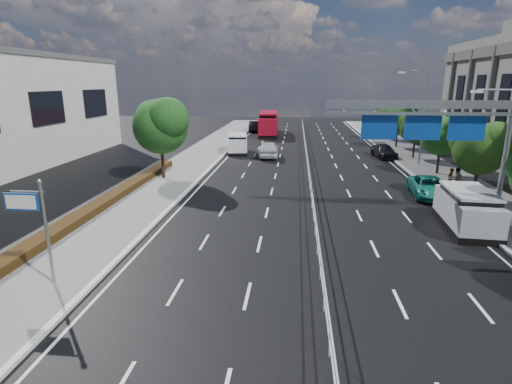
{
  "coord_description": "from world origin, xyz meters",
  "views": [
    {
      "loc": [
        -1.14,
        -13.39,
        7.79
      ],
      "look_at": [
        -3.08,
        6.05,
        2.4
      ],
      "focal_mm": 28.0,
      "sensor_mm": 36.0,
      "label": 1
    }
  ],
  "objects_px": {
    "near_car_silver": "(269,149)",
    "silver_minivan": "(467,209)",
    "white_minivan": "(238,144)",
    "red_bus": "(269,123)",
    "parked_car_teal": "(430,187)",
    "pedestrian_a": "(450,178)",
    "near_car_dark": "(255,126)",
    "pedestrian_b": "(456,180)",
    "parked_car_dark": "(384,151)",
    "overhead_gantry": "(437,123)",
    "toilet_sign": "(33,215)"
  },
  "relations": [
    {
      "from": "pedestrian_b",
      "to": "parked_car_dark",
      "type": "bearing_deg",
      "value": -85.17
    },
    {
      "from": "red_bus",
      "to": "parked_car_teal",
      "type": "xyz_separation_m",
      "value": [
        13.65,
        -33.62,
        -1.1
      ]
    },
    {
      "from": "toilet_sign",
      "to": "near_car_dark",
      "type": "relative_size",
      "value": 0.85
    },
    {
      "from": "near_car_silver",
      "to": "pedestrian_b",
      "type": "relative_size",
      "value": 2.8
    },
    {
      "from": "near_car_silver",
      "to": "pedestrian_a",
      "type": "xyz_separation_m",
      "value": [
        14.31,
        -12.39,
        0.06
      ]
    },
    {
      "from": "white_minivan",
      "to": "parked_car_dark",
      "type": "bearing_deg",
      "value": -12.65
    },
    {
      "from": "near_car_silver",
      "to": "silver_minivan",
      "type": "xyz_separation_m",
      "value": [
        12.3,
        -20.54,
        0.21
      ]
    },
    {
      "from": "near_car_silver",
      "to": "silver_minivan",
      "type": "relative_size",
      "value": 0.93
    },
    {
      "from": "near_car_dark",
      "to": "pedestrian_a",
      "type": "height_order",
      "value": "pedestrian_a"
    },
    {
      "from": "toilet_sign",
      "to": "overhead_gantry",
      "type": "height_order",
      "value": "overhead_gantry"
    },
    {
      "from": "near_car_dark",
      "to": "parked_car_dark",
      "type": "bearing_deg",
      "value": 122.74
    },
    {
      "from": "white_minivan",
      "to": "silver_minivan",
      "type": "relative_size",
      "value": 0.95
    },
    {
      "from": "pedestrian_a",
      "to": "parked_car_dark",
      "type": "bearing_deg",
      "value": -125.12
    },
    {
      "from": "silver_minivan",
      "to": "parked_car_teal",
      "type": "xyz_separation_m",
      "value": [
        0.0,
        6.3,
        -0.39
      ]
    },
    {
      "from": "overhead_gantry",
      "to": "near_car_silver",
      "type": "distance_m",
      "value": 22.26
    },
    {
      "from": "parked_car_dark",
      "to": "pedestrian_a",
      "type": "bearing_deg",
      "value": -88.32
    },
    {
      "from": "toilet_sign",
      "to": "white_minivan",
      "type": "bearing_deg",
      "value": 84.09
    },
    {
      "from": "overhead_gantry",
      "to": "white_minivan",
      "type": "bearing_deg",
      "value": 124.17
    },
    {
      "from": "parked_car_teal",
      "to": "pedestrian_a",
      "type": "height_order",
      "value": "pedestrian_a"
    },
    {
      "from": "white_minivan",
      "to": "red_bus",
      "type": "relative_size",
      "value": 0.45
    },
    {
      "from": "white_minivan",
      "to": "pedestrian_b",
      "type": "height_order",
      "value": "white_minivan"
    },
    {
      "from": "white_minivan",
      "to": "red_bus",
      "type": "xyz_separation_m",
      "value": [
        2.36,
        17.0,
        0.74
      ]
    },
    {
      "from": "toilet_sign",
      "to": "overhead_gantry",
      "type": "relative_size",
      "value": 0.42
    },
    {
      "from": "parked_car_dark",
      "to": "pedestrian_a",
      "type": "height_order",
      "value": "pedestrian_a"
    },
    {
      "from": "silver_minivan",
      "to": "parked_car_teal",
      "type": "bearing_deg",
      "value": 93.99
    },
    {
      "from": "white_minivan",
      "to": "pedestrian_b",
      "type": "relative_size",
      "value": 2.86
    },
    {
      "from": "parked_car_teal",
      "to": "pedestrian_b",
      "type": "distance_m",
      "value": 2.26
    },
    {
      "from": "toilet_sign",
      "to": "near_car_silver",
      "type": "height_order",
      "value": "toilet_sign"
    },
    {
      "from": "white_minivan",
      "to": "silver_minivan",
      "type": "distance_m",
      "value": 27.96
    },
    {
      "from": "near_car_silver",
      "to": "near_car_dark",
      "type": "height_order",
      "value": "near_car_silver"
    },
    {
      "from": "overhead_gantry",
      "to": "pedestrian_b",
      "type": "xyz_separation_m",
      "value": [
        3.62,
        5.53,
        -4.56
      ]
    },
    {
      "from": "near_car_dark",
      "to": "parked_car_dark",
      "type": "height_order",
      "value": "near_car_dark"
    },
    {
      "from": "overhead_gantry",
      "to": "parked_car_teal",
      "type": "xyz_separation_m",
      "value": [
        1.56,
        4.67,
        -4.92
      ]
    },
    {
      "from": "near_car_dark",
      "to": "silver_minivan",
      "type": "xyz_separation_m",
      "value": [
        16.17,
        -43.8,
        0.23
      ]
    },
    {
      "from": "pedestrian_b",
      "to": "white_minivan",
      "type": "bearing_deg",
      "value": -44.38
    },
    {
      "from": "near_car_dark",
      "to": "red_bus",
      "type": "bearing_deg",
      "value": 119.72
    },
    {
      "from": "silver_minivan",
      "to": "parked_car_dark",
      "type": "distance_m",
      "value": 21.59
    },
    {
      "from": "red_bus",
      "to": "pedestrian_a",
      "type": "height_order",
      "value": "red_bus"
    },
    {
      "from": "overhead_gantry",
      "to": "pedestrian_a",
      "type": "height_order",
      "value": "overhead_gantry"
    },
    {
      "from": "white_minivan",
      "to": "pedestrian_a",
      "type": "height_order",
      "value": "white_minivan"
    },
    {
      "from": "red_bus",
      "to": "parked_car_teal",
      "type": "bearing_deg",
      "value": -70.25
    },
    {
      "from": "near_car_dark",
      "to": "pedestrian_b",
      "type": "xyz_separation_m",
      "value": [
        18.23,
        -36.64,
        0.2
      ]
    },
    {
      "from": "parked_car_dark",
      "to": "pedestrian_b",
      "type": "bearing_deg",
      "value": -88.72
    },
    {
      "from": "parked_car_teal",
      "to": "pedestrian_b",
      "type": "xyz_separation_m",
      "value": [
        2.06,
        0.86,
        0.35
      ]
    },
    {
      "from": "overhead_gantry",
      "to": "parked_car_dark",
      "type": "height_order",
      "value": "overhead_gantry"
    },
    {
      "from": "parked_car_teal",
      "to": "parked_car_dark",
      "type": "bearing_deg",
      "value": 94.43
    },
    {
      "from": "toilet_sign",
      "to": "overhead_gantry",
      "type": "xyz_separation_m",
      "value": [
        17.69,
        10.05,
        2.66
      ]
    },
    {
      "from": "overhead_gantry",
      "to": "near_car_dark",
      "type": "bearing_deg",
      "value": 109.11
    },
    {
      "from": "overhead_gantry",
      "to": "silver_minivan",
      "type": "bearing_deg",
      "value": -46.32
    },
    {
      "from": "white_minivan",
      "to": "red_bus",
      "type": "height_order",
      "value": "red_bus"
    }
  ]
}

